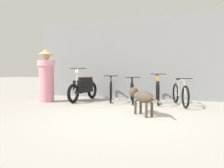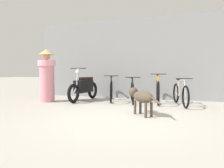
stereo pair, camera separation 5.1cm
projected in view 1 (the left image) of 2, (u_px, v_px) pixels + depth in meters
ground_plane at (122, 119)px, 4.56m from camera, size 60.00×60.00×0.00m
shop_wall_back at (150, 58)px, 7.95m from camera, size 8.98×0.20×2.97m
bicycle_0 at (111, 90)px, 7.41m from camera, size 0.64×1.68×0.87m
bicycle_1 at (132, 92)px, 7.05m from camera, size 0.59×1.67×0.83m
bicycle_2 at (157, 91)px, 6.87m from camera, size 0.46×1.68×0.93m
bicycle_3 at (180, 94)px, 6.44m from camera, size 0.59×1.65×0.81m
motorcycle at (83, 88)px, 7.46m from camera, size 0.58×1.91×1.12m
stray_dog at (142, 97)px, 4.98m from camera, size 0.91×0.93×0.61m
person_in_robes at (46, 75)px, 7.17m from camera, size 0.70×0.70×1.73m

